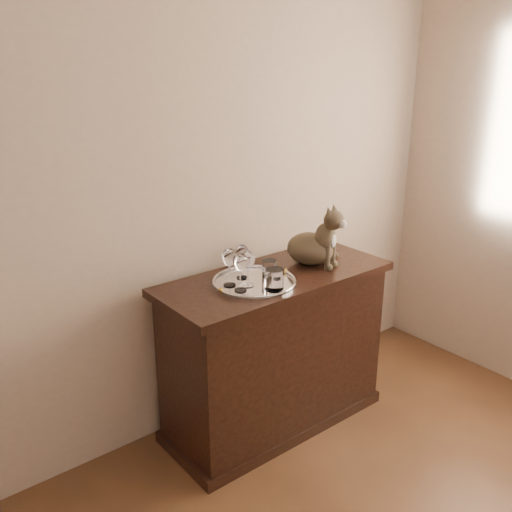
{
  "coord_description": "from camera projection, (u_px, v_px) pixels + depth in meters",
  "views": [
    {
      "loc": [
        -1.1,
        -0.04,
        1.89
      ],
      "look_at": [
        0.49,
        1.95,
        0.97
      ],
      "focal_mm": 40.0,
      "sensor_mm": 36.0,
      "label": 1
    }
  ],
  "objects": [
    {
      "name": "wall_back",
      "position": [
        128.0,
        181.0,
        2.52
      ],
      "size": [
        4.0,
        0.1,
        2.7
      ],
      "primitive_type": "cube",
      "color": "tan",
      "rests_on": "ground"
    },
    {
      "name": "tray",
      "position": [
        255.0,
        283.0,
        2.7
      ],
      "size": [
        0.4,
        0.4,
        0.01
      ],
      "primitive_type": "cylinder",
      "color": "silver",
      "rests_on": "sideboard"
    },
    {
      "name": "tumbler_c",
      "position": [
        269.0,
        268.0,
        2.76
      ],
      "size": [
        0.07,
        0.07,
        0.08
      ],
      "primitive_type": "cylinder",
      "color": "white",
      "rests_on": "tray"
    },
    {
      "name": "wine_glass_b",
      "position": [
        242.0,
        261.0,
        2.72
      ],
      "size": [
        0.06,
        0.06,
        0.17
      ],
      "primitive_type": null,
      "color": "silver",
      "rests_on": "tray"
    },
    {
      "name": "tumbler_b",
      "position": [
        274.0,
        279.0,
        2.6
      ],
      "size": [
        0.09,
        0.09,
        0.1
      ],
      "primitive_type": "cylinder",
      "color": "white",
      "rests_on": "tray"
    },
    {
      "name": "cat",
      "position": [
        311.0,
        233.0,
        2.9
      ],
      "size": [
        0.4,
        0.39,
        0.33
      ],
      "primitive_type": null,
      "rotation": [
        0.0,
        0.0,
        0.32
      ],
      "color": "#493B2B",
      "rests_on": "sideboard"
    },
    {
      "name": "wine_glass_d",
      "position": [
        248.0,
        268.0,
        2.63
      ],
      "size": [
        0.07,
        0.07,
        0.17
      ],
      "primitive_type": null,
      "color": "white",
      "rests_on": "tray"
    },
    {
      "name": "wine_glass_a",
      "position": [
        229.0,
        267.0,
        2.63
      ],
      "size": [
        0.07,
        0.07,
        0.18
      ],
      "primitive_type": null,
      "color": "white",
      "rests_on": "tray"
    },
    {
      "name": "sideboard",
      "position": [
        274.0,
        351.0,
        2.95
      ],
      "size": [
        1.2,
        0.5,
        0.85
      ],
      "primitive_type": null,
      "color": "black",
      "rests_on": "ground"
    },
    {
      "name": "wine_glass_c",
      "position": [
        240.0,
        272.0,
        2.58
      ],
      "size": [
        0.07,
        0.07,
        0.18
      ],
      "primitive_type": null,
      "color": "silver",
      "rests_on": "tray"
    }
  ]
}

